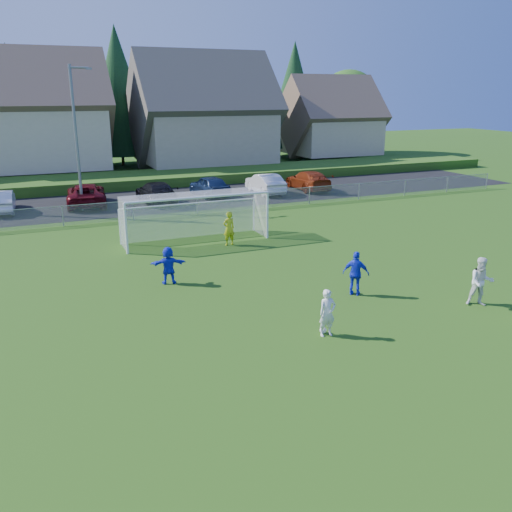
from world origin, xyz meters
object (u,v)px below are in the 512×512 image
Objects in this scene: player_blue_b at (168,265)px; car_d at (156,192)px; goalkeeper at (229,228)px; soccer_ball at (323,330)px; car_f at (265,183)px; player_white_a at (327,313)px; car_b at (2,201)px; car_e at (210,186)px; soccer_goal at (194,210)px; player_blue_a at (356,273)px; car_g at (308,180)px; player_white_b at (481,282)px; car_c at (86,195)px.

car_d is at bearing -90.56° from player_blue_b.
goalkeeper reaches higher than car_d.
car_f is at bearing 70.06° from soccer_ball.
player_white_a is 0.34× the size of car_f.
player_white_a reaches higher than car_b.
soccer_goal reaches higher than car_e.
car_g is (9.39, 21.00, -0.11)m from player_blue_a.
car_f is at bearing -62.75° from player_blue_a.
player_white_b is 0.34× the size of car_c.
player_blue_b is at bearing 116.75° from soccer_ball.
player_blue_a is 22.76m from car_c.
car_f is (8.48, 23.61, -0.01)m from player_white_a.
soccer_ball is 0.68m from player_white_a.
player_blue_a is 20.79m from car_d.
player_white_a is at bearing 74.98° from car_e.
car_b is 21.95m from car_g.
player_blue_b is 0.89× the size of goalkeeper.
car_e is (7.59, 17.43, 0.00)m from player_blue_b.
car_d is (4.56, -0.95, -0.01)m from car_c.
player_blue_a reaches higher than car_b.
car_g is at bearing -179.27° from car_d.
soccer_ball is 0.12× the size of player_white_b.
car_c is (-7.32, 21.55, -0.11)m from player_blue_a.
car_c is at bearing -74.95° from goalkeeper.
car_c is 1.06× the size of car_d.
player_blue_b reaches higher than car_b.
car_d is 10.71m from soccer_goal.
player_blue_a reaches higher than car_e.
player_white_a is 11.16m from goalkeeper.
player_blue_a is 0.23× the size of soccer_goal.
soccer_goal reaches higher than car_c.
car_g is at bearing -121.48° from player_blue_b.
car_g reaches higher than car_d.
car_f is (5.65, 20.91, -0.10)m from player_blue_a.
goalkeeper reaches higher than car_b.
car_g is at bearing 171.47° from car_e.
player_white_b is (6.36, -0.14, 0.79)m from soccer_ball.
car_e reaches higher than soccer_ball.
car_c is (-4.47, 24.08, 0.63)m from soccer_ball.
player_white_a is 0.34× the size of car_e.
car_e is at bearing 124.82° from player_white_b.
car_f reaches higher than car_b.
car_c is 0.72× the size of soccer_goal.
player_blue_a is 24.87m from car_b.
car_f is at bearing -179.04° from car_d.
car_e is (3.37, 13.06, -0.09)m from goalkeeper.
car_f reaches higher than soccer_ball.
player_blue_a is 23.00m from car_g.
car_f is at bearing -179.78° from car_b.
car_f reaches higher than car_d.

